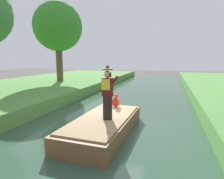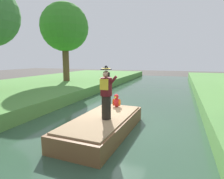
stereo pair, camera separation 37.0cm
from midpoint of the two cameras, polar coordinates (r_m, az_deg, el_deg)
ground_plane at (r=7.80m, az=1.13°, el=-11.54°), size 80.00×80.00×0.00m
canal_water at (r=7.78m, az=1.13°, el=-11.19°), size 7.05×48.00×0.10m
boat at (r=6.91m, az=-1.23°, el=-10.77°), size 1.94×4.26×0.61m
person_pirate at (r=6.37m, az=-0.09°, el=-0.97°), size 0.61×0.42×1.85m
parrot_plush at (r=8.13m, az=2.67°, el=-3.64°), size 0.36×0.35×0.57m
tree_broad at (r=17.97m, az=-13.59°, el=17.79°), size 4.23×4.23×6.91m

